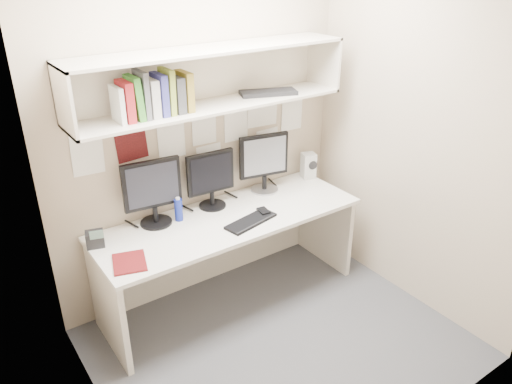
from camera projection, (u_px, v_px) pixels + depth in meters
floor at (280, 344)px, 3.51m from camera, size 2.40×2.00×0.01m
wall_back at (202, 130)px, 3.68m from camera, size 2.40×0.02×2.60m
wall_front at (424, 249)px, 2.21m from camera, size 2.40×0.02×2.60m
wall_left at (82, 234)px, 2.32m from camera, size 0.02×2.00×2.60m
wall_right at (417, 136)px, 3.56m from camera, size 0.02×2.00×2.60m
desk at (230, 258)px, 3.83m from camera, size 2.00×0.70×0.73m
overhead_hutch at (209, 77)px, 3.40m from camera, size 2.00×0.38×0.40m
pinned_papers at (202, 137)px, 3.70m from camera, size 1.92×0.01×0.48m
monitor_left at (153, 190)px, 3.47m from camera, size 0.41×0.23×0.48m
monitor_center at (211, 177)px, 3.72m from camera, size 0.38×0.21×0.44m
monitor_right at (264, 161)px, 3.97m from camera, size 0.41×0.22×0.48m
keyboard at (251, 221)px, 3.59m from camera, size 0.43×0.22×0.02m
mouse at (263, 212)px, 3.70m from camera, size 0.08×0.12×0.03m
speaker at (308, 166)px, 4.26m from camera, size 0.14×0.14×0.22m
blue_bottle at (179, 209)px, 3.59m from camera, size 0.06×0.06×0.18m
maroon_notebook at (129, 262)px, 3.12m from camera, size 0.26×0.29×0.01m
desk_phone at (95, 239)px, 3.28m from camera, size 0.14×0.13×0.14m
book_stack at (153, 96)px, 3.14m from camera, size 0.50×0.18×0.30m
hutch_tray at (268, 93)px, 3.66m from camera, size 0.44×0.29×0.03m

